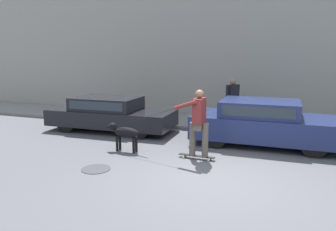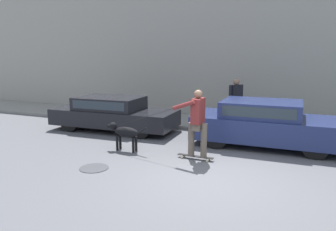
# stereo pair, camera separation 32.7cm
# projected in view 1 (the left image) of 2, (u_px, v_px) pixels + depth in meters

# --- Properties ---
(ground_plane) EXTENTS (36.00, 36.00, 0.00)m
(ground_plane) POSITION_uv_depth(u_px,v_px,m) (214.00, 179.00, 6.90)
(ground_plane) COLOR #545459
(back_wall) EXTENTS (32.00, 0.30, 5.58)m
(back_wall) POSITION_uv_depth(u_px,v_px,m) (254.00, 49.00, 12.53)
(back_wall) COLOR #9E998E
(back_wall) RESTS_ON ground_plane
(sidewalk_curb) EXTENTS (30.00, 2.36, 0.11)m
(sidewalk_curb) POSITION_uv_depth(u_px,v_px,m) (247.00, 126.00, 11.79)
(sidewalk_curb) COLOR gray
(sidewalk_curb) RESTS_ON ground_plane
(parked_car_0) EXTENTS (4.33, 1.80, 1.16)m
(parked_car_0) POSITION_uv_depth(u_px,v_px,m) (110.00, 114.00, 11.17)
(parked_car_0) COLOR black
(parked_car_0) RESTS_ON ground_plane
(parked_car_1) EXTENTS (4.12, 1.87, 1.29)m
(parked_car_1) POSITION_uv_depth(u_px,v_px,m) (264.00, 123.00, 9.41)
(parked_car_1) COLOR black
(parked_car_1) RESTS_ON ground_plane
(dog) EXTENTS (1.21, 0.30, 0.76)m
(dog) POSITION_uv_depth(u_px,v_px,m) (124.00, 133.00, 8.80)
(dog) COLOR black
(dog) RESTS_ON ground_plane
(skateboarder) EXTENTS (2.85, 0.65, 1.75)m
(skateboarder) POSITION_uv_depth(u_px,v_px,m) (198.00, 120.00, 8.04)
(skateboarder) COLOR beige
(skateboarder) RESTS_ON ground_plane
(pedestrian_with_bag) EXTENTS (0.48, 0.65, 1.64)m
(pedestrian_with_bag) POSITION_uv_depth(u_px,v_px,m) (233.00, 99.00, 11.53)
(pedestrian_with_bag) COLOR #3D4760
(pedestrian_with_bag) RESTS_ON sidewalk_curb
(manhole_cover) EXTENTS (0.67, 0.67, 0.01)m
(manhole_cover) POSITION_uv_depth(u_px,v_px,m) (96.00, 169.00, 7.49)
(manhole_cover) COLOR #38383D
(manhole_cover) RESTS_ON ground_plane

